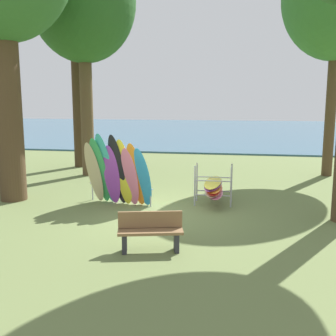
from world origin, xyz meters
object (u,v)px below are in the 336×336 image
object	(u,v)px
board_storage_rack	(214,187)
park_bench	(150,231)
tree_far_right_back	(75,13)
leaning_board_pile	(117,173)
tree_mid_behind	(83,3)

from	to	relation	value
board_storage_rack	park_bench	xyz separation A→B (m)	(-1.09, -4.21, -0.10)
tree_far_right_back	leaning_board_pile	size ratio (longest dim) A/B	3.99
board_storage_rack	leaning_board_pile	bearing A→B (deg)	-167.09
tree_mid_behind	board_storage_rack	size ratio (longest dim) A/B	4.53
tree_mid_behind	park_bench	distance (m)	11.52
tree_mid_behind	tree_far_right_back	size ratio (longest dim) A/B	1.04
tree_far_right_back	board_storage_rack	world-z (taller)	tree_far_right_back
leaning_board_pile	park_bench	world-z (taller)	leaning_board_pile
tree_mid_behind	park_bench	bearing A→B (deg)	-61.13
tree_far_right_back	board_storage_rack	bearing A→B (deg)	-41.43
leaning_board_pile	board_storage_rack	distance (m)	3.02
tree_mid_behind	leaning_board_pile	size ratio (longest dim) A/B	4.15
tree_mid_behind	board_storage_rack	xyz separation A→B (m)	(5.64, -4.04, -6.54)
tree_far_right_back	tree_mid_behind	bearing A→B (deg)	-59.18
tree_far_right_back	leaning_board_pile	xyz separation A→B (m)	(3.91, -6.68, -6.09)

